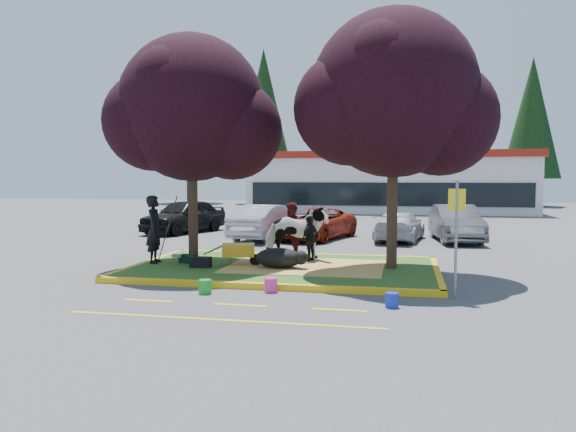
% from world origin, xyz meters
% --- Properties ---
extents(ground, '(90.00, 90.00, 0.00)m').
position_xyz_m(ground, '(0.00, 0.00, 0.00)').
color(ground, '#424244').
rests_on(ground, ground).
extents(median_island, '(8.00, 5.00, 0.15)m').
position_xyz_m(median_island, '(0.00, 0.00, 0.07)').
color(median_island, '#264E18').
rests_on(median_island, ground).
extents(curb_near, '(8.30, 0.16, 0.15)m').
position_xyz_m(curb_near, '(0.00, -2.58, 0.07)').
color(curb_near, yellow).
rests_on(curb_near, ground).
extents(curb_far, '(8.30, 0.16, 0.15)m').
position_xyz_m(curb_far, '(0.00, 2.58, 0.07)').
color(curb_far, yellow).
rests_on(curb_far, ground).
extents(curb_left, '(0.16, 5.30, 0.15)m').
position_xyz_m(curb_left, '(-4.08, 0.00, 0.07)').
color(curb_left, yellow).
rests_on(curb_left, ground).
extents(curb_right, '(0.16, 5.30, 0.15)m').
position_xyz_m(curb_right, '(4.08, 0.00, 0.07)').
color(curb_right, yellow).
rests_on(curb_right, ground).
extents(straw_bedding, '(4.20, 3.00, 0.01)m').
position_xyz_m(straw_bedding, '(0.60, 0.00, 0.15)').
color(straw_bedding, '#D8AE59').
rests_on(straw_bedding, median_island).
extents(tree_purple_left, '(5.06, 4.20, 6.51)m').
position_xyz_m(tree_purple_left, '(-2.78, 0.38, 4.36)').
color(tree_purple_left, black).
rests_on(tree_purple_left, median_island).
extents(tree_purple_right, '(5.30, 4.40, 6.82)m').
position_xyz_m(tree_purple_right, '(2.92, 0.18, 4.56)').
color(tree_purple_right, black).
rests_on(tree_purple_right, median_island).
extents(fire_lane_stripe_a, '(1.10, 0.12, 0.01)m').
position_xyz_m(fire_lane_stripe_a, '(-2.00, -4.20, 0.00)').
color(fire_lane_stripe_a, yellow).
rests_on(fire_lane_stripe_a, ground).
extents(fire_lane_stripe_b, '(1.10, 0.12, 0.01)m').
position_xyz_m(fire_lane_stripe_b, '(0.00, -4.20, 0.00)').
color(fire_lane_stripe_b, yellow).
rests_on(fire_lane_stripe_b, ground).
extents(fire_lane_stripe_c, '(1.10, 0.12, 0.01)m').
position_xyz_m(fire_lane_stripe_c, '(2.00, -4.20, 0.00)').
color(fire_lane_stripe_c, yellow).
rests_on(fire_lane_stripe_c, ground).
extents(fire_lane_long, '(6.00, 0.10, 0.01)m').
position_xyz_m(fire_lane_long, '(0.00, -5.40, 0.00)').
color(fire_lane_long, yellow).
rests_on(fire_lane_long, ground).
extents(retail_building, '(20.40, 8.40, 4.40)m').
position_xyz_m(retail_building, '(2.00, 27.98, 2.25)').
color(retail_building, silver).
rests_on(retail_building, ground).
extents(treeline, '(46.58, 7.80, 14.63)m').
position_xyz_m(treeline, '(1.23, 37.61, 7.73)').
color(treeline, black).
rests_on(treeline, ground).
extents(cow, '(1.99, 1.09, 1.60)m').
position_xyz_m(cow, '(0.12, 1.18, 0.95)').
color(cow, white).
rests_on(cow, median_island).
extents(calf, '(1.44, 1.13, 0.55)m').
position_xyz_m(calf, '(-0.05, -0.44, 0.42)').
color(calf, black).
rests_on(calf, median_island).
extents(handler, '(0.59, 0.78, 1.92)m').
position_xyz_m(handler, '(-3.70, -0.25, 1.11)').
color(handler, black).
rests_on(handler, median_island).
extents(visitor_a, '(0.77, 0.91, 1.67)m').
position_xyz_m(visitor_a, '(-0.16, 1.73, 0.98)').
color(visitor_a, '#461415').
rests_on(visitor_a, median_island).
extents(visitor_b, '(0.61, 0.84, 1.33)m').
position_xyz_m(visitor_b, '(0.56, 0.94, 0.81)').
color(visitor_b, black).
rests_on(visitor_b, median_island).
extents(wheelbarrow, '(1.58, 0.73, 0.60)m').
position_xyz_m(wheelbarrow, '(-1.26, -0.14, 0.56)').
color(wheelbarrow, black).
rests_on(wheelbarrow, median_island).
extents(gear_bag_dark, '(0.57, 0.34, 0.28)m').
position_xyz_m(gear_bag_dark, '(-2.16, -0.72, 0.29)').
color(gear_bag_dark, black).
rests_on(gear_bag_dark, median_island).
extents(gear_bag_green, '(0.49, 0.34, 0.24)m').
position_xyz_m(gear_bag_green, '(-2.80, -0.05, 0.27)').
color(gear_bag_green, black).
rests_on(gear_bag_green, median_island).
extents(sign_post, '(0.35, 0.07, 2.52)m').
position_xyz_m(sign_post, '(4.30, -2.70, 1.55)').
color(sign_post, slate).
rests_on(sign_post, ground).
extents(bucket_green, '(0.30, 0.30, 0.31)m').
position_xyz_m(bucket_green, '(-1.09, -3.26, 0.16)').
color(bucket_green, green).
rests_on(bucket_green, ground).
extents(bucket_pink, '(0.35, 0.35, 0.32)m').
position_xyz_m(bucket_pink, '(0.30, -2.80, 0.16)').
color(bucket_pink, '#E83391').
rests_on(bucket_pink, ground).
extents(bucket_blue, '(0.30, 0.30, 0.29)m').
position_xyz_m(bucket_blue, '(3.01, -3.75, 0.15)').
color(bucket_blue, '#172BBE').
rests_on(bucket_blue, ground).
extents(car_black, '(3.19, 4.96, 1.57)m').
position_xyz_m(car_black, '(-6.82, 9.47, 0.78)').
color(car_black, black).
rests_on(car_black, ground).
extents(car_silver, '(2.18, 4.58, 1.45)m').
position_xyz_m(car_silver, '(-2.44, 7.51, 0.72)').
color(car_silver, '#ADAEB5').
rests_on(car_silver, ground).
extents(car_red, '(3.38, 5.11, 1.30)m').
position_xyz_m(car_red, '(-0.43, 8.09, 0.65)').
color(car_red, maroon).
rests_on(car_red, ground).
extents(car_white, '(2.24, 4.26, 1.18)m').
position_xyz_m(car_white, '(3.02, 8.19, 0.59)').
color(car_white, silver).
rests_on(car_white, ground).
extents(car_grey, '(2.03, 4.57, 1.46)m').
position_xyz_m(car_grey, '(5.24, 8.39, 0.73)').
color(car_grey, '#4F5256').
rests_on(car_grey, ground).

